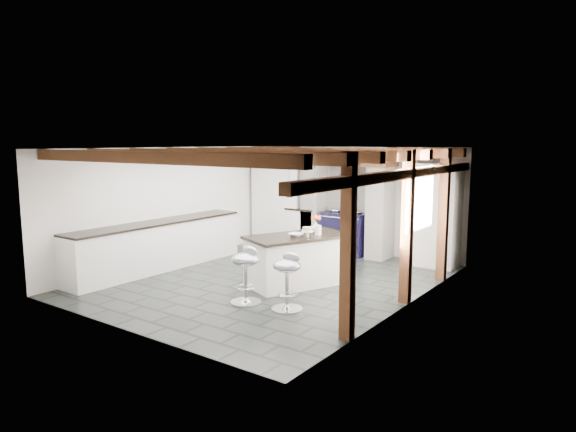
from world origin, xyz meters
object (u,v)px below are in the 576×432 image
Objects in this scene: bar_stool_far at (246,268)px; range_cooker at (345,232)px; bar_stool_near at (287,275)px; kitchen_island at (298,259)px.

range_cooker is at bearing 106.95° from bar_stool_far.
kitchen_island is at bearing 114.71° from bar_stool_near.
range_cooker is 2.67m from kitchen_island.
bar_stool_near is at bearing 18.45° from bar_stool_far.
kitchen_island reaches higher than range_cooker.
bar_stool_near is (1.19, -3.81, 0.06)m from range_cooker.
bar_stool_far is (-0.68, -0.11, 0.02)m from bar_stool_near.
bar_stool_near is at bearing -72.71° from range_cooker.
kitchen_island is 2.22× the size of bar_stool_far.
kitchen_island reaches higher than bar_stool_near.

